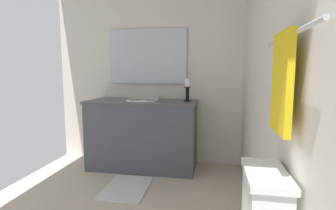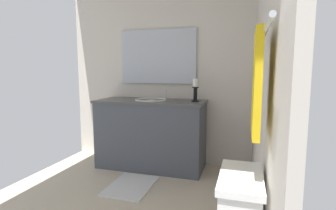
# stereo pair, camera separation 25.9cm
# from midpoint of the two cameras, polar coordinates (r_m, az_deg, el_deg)

# --- Properties ---
(floor) EXTENTS (2.69, 2.51, 0.02)m
(floor) POSITION_cam_midpoint_polar(r_m,az_deg,el_deg) (2.58, -9.02, -21.00)
(floor) COLOR beige
(floor) RESTS_ON ground
(wall_back) EXTENTS (2.69, 0.04, 2.45)m
(wall_back) POSITION_cam_midpoint_polar(r_m,az_deg,el_deg) (2.06, 23.81, 7.09)
(wall_back) COLOR silver
(wall_back) RESTS_ON ground
(wall_left) EXTENTS (0.04, 2.51, 2.45)m
(wall_left) POSITION_cam_midpoint_polar(r_m,az_deg,el_deg) (3.54, 0.12, 7.48)
(wall_left) COLOR silver
(wall_left) RESTS_ON ground
(vanity_cabinet) EXTENTS (0.58, 1.37, 0.86)m
(vanity_cabinet) POSITION_cam_midpoint_polar(r_m,az_deg,el_deg) (3.32, -1.54, -6.32)
(vanity_cabinet) COLOR #474C56
(vanity_cabinet) RESTS_ON ground
(sink_basin) EXTENTS (0.40, 0.40, 0.24)m
(sink_basin) POSITION_cam_midpoint_polar(r_m,az_deg,el_deg) (3.25, -1.55, 0.39)
(sink_basin) COLOR white
(sink_basin) RESTS_ON vanity_cabinet
(mirror) EXTENTS (0.02, 1.04, 0.71)m
(mirror) POSITION_cam_midpoint_polar(r_m,az_deg,el_deg) (3.50, -0.14, 10.57)
(mirror) COLOR silver
(candle_holder_tall) EXTENTS (0.09, 0.09, 0.27)m
(candle_holder_tall) POSITION_cam_midpoint_polar(r_m,az_deg,el_deg) (3.12, 8.40, 3.39)
(candle_holder_tall) COLOR black
(candle_holder_tall) RESTS_ON vanity_cabinet
(towel_bar) EXTENTS (0.80, 0.02, 0.02)m
(towel_bar) POSITION_cam_midpoint_polar(r_m,az_deg,el_deg) (1.24, 26.09, 13.84)
(towel_bar) COLOR silver
(towel_near_vanity) EXTENTS (0.28, 0.03, 0.46)m
(towel_near_vanity) POSITION_cam_midpoint_polar(r_m,az_deg,el_deg) (1.23, 24.74, 4.29)
(towel_near_vanity) COLOR yellow
(towel_near_vanity) RESTS_ON towel_bar
(bath_mat) EXTENTS (0.60, 0.44, 0.02)m
(bath_mat) POSITION_cam_midpoint_polar(r_m,az_deg,el_deg) (2.90, -5.55, -17.25)
(bath_mat) COLOR silver
(bath_mat) RESTS_ON ground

